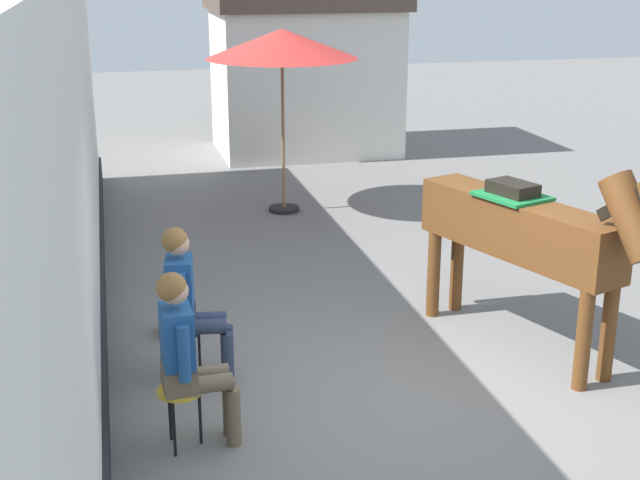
{
  "coord_description": "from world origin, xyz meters",
  "views": [
    {
      "loc": [
        -2.2,
        -6.26,
        3.51
      ],
      "look_at": [
        -0.4,
        1.2,
        1.05
      ],
      "focal_mm": 49.71,
      "sensor_mm": 36.0,
      "label": 1
    }
  ],
  "objects_px": {
    "saddled_horse_center": "(529,231)",
    "cafe_parasol": "(282,45)",
    "seated_visitor_far": "(188,297)",
    "seated_visitor_near": "(187,351)",
    "satchel_bag": "(170,324)"
  },
  "relations": [
    {
      "from": "seated_visitor_far",
      "to": "satchel_bag",
      "type": "distance_m",
      "value": 1.24
    },
    {
      "from": "seated_visitor_near",
      "to": "saddled_horse_center",
      "type": "xyz_separation_m",
      "value": [
        3.17,
        1.0,
        0.38
      ]
    },
    {
      "from": "saddled_horse_center",
      "to": "cafe_parasol",
      "type": "relative_size",
      "value": 1.11
    },
    {
      "from": "seated_visitor_near",
      "to": "satchel_bag",
      "type": "distance_m",
      "value": 2.22
    },
    {
      "from": "cafe_parasol",
      "to": "seated_visitor_far",
      "type": "bearing_deg",
      "value": -109.87
    },
    {
      "from": "seated_visitor_near",
      "to": "satchel_bag",
      "type": "xyz_separation_m",
      "value": [
        0.01,
        2.12,
        -0.68
      ]
    },
    {
      "from": "seated_visitor_near",
      "to": "saddled_horse_center",
      "type": "distance_m",
      "value": 3.35
    },
    {
      "from": "saddled_horse_center",
      "to": "cafe_parasol",
      "type": "distance_m",
      "value": 5.45
    },
    {
      "from": "satchel_bag",
      "to": "saddled_horse_center",
      "type": "bearing_deg",
      "value": -104.22
    },
    {
      "from": "seated_visitor_near",
      "to": "cafe_parasol",
      "type": "xyz_separation_m",
      "value": [
        1.95,
        6.17,
        1.59
      ]
    },
    {
      "from": "saddled_horse_center",
      "to": "seated_visitor_far",
      "type": "bearing_deg",
      "value": 178.39
    },
    {
      "from": "seated_visitor_far",
      "to": "cafe_parasol",
      "type": "xyz_separation_m",
      "value": [
        1.84,
        5.08,
        1.59
      ]
    },
    {
      "from": "cafe_parasol",
      "to": "satchel_bag",
      "type": "distance_m",
      "value": 5.03
    },
    {
      "from": "cafe_parasol",
      "to": "satchel_bag",
      "type": "bearing_deg",
      "value": -115.66
    },
    {
      "from": "cafe_parasol",
      "to": "satchel_bag",
      "type": "xyz_separation_m",
      "value": [
        -1.95,
        -4.05,
        -2.26
      ]
    }
  ]
}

